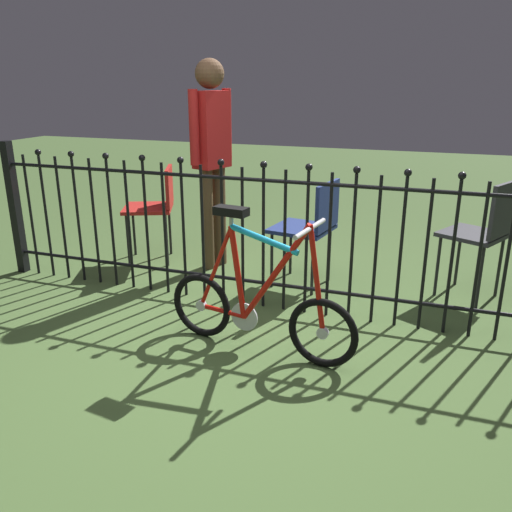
{
  "coord_description": "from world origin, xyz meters",
  "views": [
    {
      "loc": [
        1.1,
        -2.66,
        1.57
      ],
      "look_at": [
        0.07,
        0.21,
        0.55
      ],
      "focal_mm": 37.04,
      "sensor_mm": 36.0,
      "label": 1
    }
  ],
  "objects_px": {
    "chair_navy": "(312,223)",
    "chair_charcoal": "(485,228)",
    "person_visitor": "(212,146)",
    "bicycle": "(258,305)",
    "chair_red": "(156,203)"
  },
  "relations": [
    {
      "from": "chair_navy",
      "to": "chair_red",
      "type": "distance_m",
      "value": 1.46
    },
    {
      "from": "chair_navy",
      "to": "person_visitor",
      "type": "bearing_deg",
      "value": 168.56
    },
    {
      "from": "chair_red",
      "to": "person_visitor",
      "type": "xyz_separation_m",
      "value": [
        0.54,
        0.03,
        0.51
      ]
    },
    {
      "from": "bicycle",
      "to": "person_visitor",
      "type": "bearing_deg",
      "value": 123.67
    },
    {
      "from": "chair_charcoal",
      "to": "person_visitor",
      "type": "distance_m",
      "value": 2.21
    },
    {
      "from": "chair_navy",
      "to": "chair_charcoal",
      "type": "relative_size",
      "value": 0.94
    },
    {
      "from": "chair_red",
      "to": "person_visitor",
      "type": "distance_m",
      "value": 0.74
    },
    {
      "from": "bicycle",
      "to": "chair_red",
      "type": "bearing_deg",
      "value": 137.69
    },
    {
      "from": "chair_red",
      "to": "person_visitor",
      "type": "height_order",
      "value": "person_visitor"
    },
    {
      "from": "bicycle",
      "to": "chair_charcoal",
      "type": "xyz_separation_m",
      "value": [
        1.28,
        1.3,
        0.25
      ]
    },
    {
      "from": "chair_charcoal",
      "to": "chair_red",
      "type": "relative_size",
      "value": 1.06
    },
    {
      "from": "chair_charcoal",
      "to": "chair_red",
      "type": "height_order",
      "value": "chair_charcoal"
    },
    {
      "from": "person_visitor",
      "to": "chair_navy",
      "type": "bearing_deg",
      "value": -11.44
    },
    {
      "from": "bicycle",
      "to": "chair_charcoal",
      "type": "distance_m",
      "value": 1.84
    },
    {
      "from": "bicycle",
      "to": "person_visitor",
      "type": "distance_m",
      "value": 1.75
    }
  ]
}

